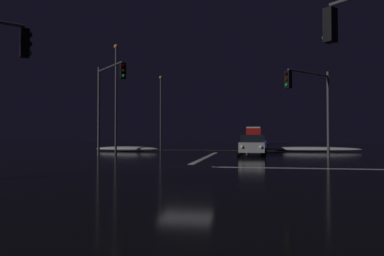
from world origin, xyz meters
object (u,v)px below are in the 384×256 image
object	(u,v)px
traffic_signal_ne	(311,96)
streetlamp_left_near	(116,90)
sedan_silver	(251,145)
box_truck	(253,135)
sedan_white	(253,141)
sedan_green	(254,141)
sedan_black	(252,143)
streetlamp_left_far	(161,106)
sedan_blue	(257,142)
sedan_gray	(253,140)
traffic_signal_nw	(108,92)

from	to	relation	value
traffic_signal_ne	streetlamp_left_near	bearing A→B (deg)	157.88
traffic_signal_ne	streetlamp_left_near	xyz separation A→B (m)	(-15.95, 6.48, 1.56)
sedan_silver	box_truck	size ratio (longest dim) A/B	0.52
sedan_white	sedan_green	world-z (taller)	same
sedan_black	streetlamp_left_far	xyz separation A→B (m)	(-12.17, 13.73, 4.71)
sedan_blue	box_truck	world-z (taller)	box_truck
streetlamp_left_near	sedan_black	bearing A→B (deg)	10.58
sedan_green	sedan_gray	distance (m)	6.25
sedan_silver	sedan_green	bearing A→B (deg)	89.12
sedan_white	traffic_signal_ne	xyz separation A→B (m)	(3.63, -20.67, 3.26)
sedan_blue	box_truck	size ratio (longest dim) A/B	0.52
sedan_silver	sedan_blue	xyz separation A→B (m)	(0.58, 11.23, 0.00)
sedan_gray	box_truck	distance (m)	6.63
sedan_black	traffic_signal_ne	distance (m)	10.08
sedan_white	box_truck	world-z (taller)	box_truck
sedan_blue	sedan_green	bearing A→B (deg)	90.90
sedan_black	sedan_gray	size ratio (longest dim) A/B	1.00
sedan_green	streetlamp_left_near	world-z (taller)	streetlamp_left_near
traffic_signal_nw	sedan_silver	bearing A→B (deg)	16.50
sedan_black	sedan_blue	xyz separation A→B (m)	(0.50, 5.50, 0.00)
sedan_black	traffic_signal_nw	distance (m)	13.97
sedan_gray	box_truck	xyz separation A→B (m)	(0.15, 6.56, 0.91)
sedan_silver	sedan_black	bearing A→B (deg)	89.22
box_truck	traffic_signal_ne	xyz separation A→B (m)	(3.54, -40.19, 2.35)
sedan_black	box_truck	distance (m)	31.44
traffic_signal_nw	streetlamp_left_near	xyz separation A→B (m)	(-1.96, 6.46, 1.00)
sedan_green	streetlamp_left_near	bearing A→B (deg)	-120.83
sedan_gray	traffic_signal_ne	size ratio (longest dim) A/B	0.74
sedan_black	streetlamp_left_far	bearing A→B (deg)	131.57
sedan_green	traffic_signal_nw	world-z (taller)	traffic_signal_nw
sedan_gray	streetlamp_left_far	world-z (taller)	streetlamp_left_far
sedan_silver	sedan_blue	size ratio (longest dim) A/B	1.00
sedan_green	box_truck	size ratio (longest dim) A/B	0.52
sedan_silver	sedan_blue	world-z (taller)	same
sedan_silver	streetlamp_left_near	xyz separation A→B (m)	(-12.10, 3.46, 4.81)
sedan_gray	traffic_signal_ne	bearing A→B (deg)	-83.75
sedan_blue	streetlamp_left_near	bearing A→B (deg)	-148.49
sedan_white	streetlamp_left_near	distance (m)	19.39
sedan_black	sedan_blue	distance (m)	5.52
sedan_gray	streetlamp_left_far	bearing A→B (deg)	-137.77
sedan_silver	sedan_green	world-z (taller)	same
traffic_signal_ne	sedan_silver	bearing A→B (deg)	141.88
sedan_blue	sedan_white	world-z (taller)	same
sedan_blue	streetlamp_left_near	size ratio (longest dim) A/B	0.44
sedan_green	streetlamp_left_far	xyz separation A→B (m)	(-12.47, -4.89, 4.71)
sedan_black	sedan_white	world-z (taller)	same
box_truck	streetlamp_left_far	size ratio (longest dim) A/B	0.86
sedan_black	sedan_white	size ratio (longest dim) A/B	1.00
box_truck	streetlamp_left_far	xyz separation A→B (m)	(-12.42, -17.70, 3.80)
sedan_blue	sedan_white	xyz separation A→B (m)	(-0.36, 6.42, 0.00)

